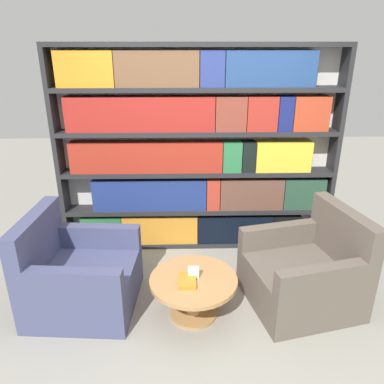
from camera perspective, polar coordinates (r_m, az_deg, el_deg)
name	(u,v)px	position (r m, az deg, el deg)	size (l,w,h in m)	color
ground_plane	(202,321)	(3.63, 1.57, -19.00)	(14.00, 14.00, 0.00)	gray
bookshelf	(196,153)	(4.35, 0.63, 6.01)	(3.21, 0.30, 2.37)	silver
armchair_left	(79,277)	(3.78, -16.88, -12.31)	(1.01, 0.97, 0.94)	#42476B
armchair_right	(305,274)	(3.83, 16.90, -11.83)	(1.13, 1.10, 0.94)	brown
coffee_table	(193,289)	(3.52, 0.22, -14.52)	(0.80, 0.80, 0.40)	#AD7F4C
table_sign	(193,273)	(3.42, 0.23, -12.29)	(0.10, 0.06, 0.13)	black
stray_book	(187,281)	(3.39, -0.73, -13.36)	(0.16, 0.23, 0.03)	orange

